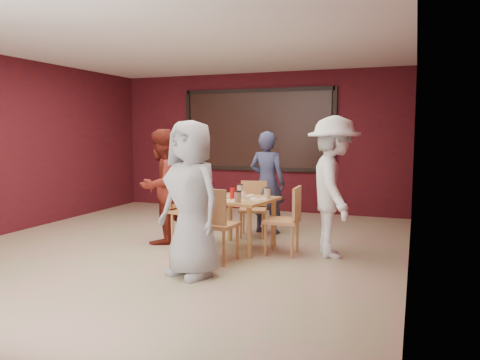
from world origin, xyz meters
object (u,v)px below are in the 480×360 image
at_px(chair_front, 214,221).
at_px(chair_left, 187,206).
at_px(chair_right, 288,216).
at_px(diner_left, 162,186).
at_px(chair_back, 253,205).
at_px(diner_right, 334,187).
at_px(diner_front, 191,199).
at_px(diner_back, 267,182).
at_px(dining_table, 239,204).

distance_m(chair_front, chair_left, 1.10).
relative_size(chair_right, diner_left, 0.55).
distance_m(chair_back, chair_right, 1.20).
xyz_separation_m(diner_left, diner_right, (2.47, 0.12, 0.08)).
xyz_separation_m(chair_back, diner_front, (0.01, -2.17, 0.39)).
distance_m(chair_front, diner_front, 0.66).
bearing_deg(diner_left, chair_front, 68.11).
relative_size(chair_front, chair_right, 1.04).
distance_m(diner_front, diner_back, 2.44).
bearing_deg(diner_front, chair_right, 80.26).
distance_m(chair_back, diner_front, 2.20).
bearing_deg(diner_front, dining_table, 108.92).
height_order(dining_table, chair_right, chair_right).
relative_size(chair_back, diner_right, 0.47).
bearing_deg(chair_front, diner_right, 32.52).
height_order(diner_back, diner_right, diner_right).
relative_size(dining_table, diner_right, 0.57).
relative_size(chair_front, diner_left, 0.57).
distance_m(dining_table, chair_left, 0.82).
relative_size(diner_front, diner_back, 1.07).
bearing_deg(chair_left, diner_right, 1.54).
xyz_separation_m(dining_table, diner_left, (-1.19, -0.04, 0.20)).
distance_m(chair_right, diner_back, 1.38).
bearing_deg(diner_right, diner_front, 116.80).
bearing_deg(chair_back, diner_right, -29.56).
bearing_deg(dining_table, chair_right, -4.62).
xyz_separation_m(diner_front, diner_left, (-1.12, 1.28, -0.05)).
bearing_deg(diner_back, dining_table, 93.39).
relative_size(chair_right, diner_right, 0.50).
xyz_separation_m(chair_left, diner_front, (0.75, -1.34, 0.32)).
bearing_deg(chair_left, diner_front, -60.85).
height_order(dining_table, diner_back, diner_back).
height_order(dining_table, diner_right, diner_right).
xyz_separation_m(chair_left, diner_right, (2.09, 0.06, 0.36)).
height_order(chair_back, diner_right, diner_right).
bearing_deg(chair_left, chair_back, 48.42).
bearing_deg(chair_right, chair_front, -136.50).
height_order(chair_front, diner_back, diner_back).
height_order(chair_front, chair_back, chair_front).
height_order(chair_front, diner_left, diner_left).
bearing_deg(dining_table, chair_left, 178.64).
bearing_deg(diner_right, chair_front, 103.34).
distance_m(chair_front, diner_right, 1.60).
distance_m(chair_right, diner_left, 1.92).
bearing_deg(diner_left, dining_table, 102.03).
bearing_deg(chair_front, diner_left, 148.07).
height_order(chair_left, diner_right, diner_right).
bearing_deg(dining_table, chair_front, -92.46).
xyz_separation_m(chair_front, diner_right, (1.31, 0.84, 0.38)).
relative_size(chair_left, diner_left, 0.59).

